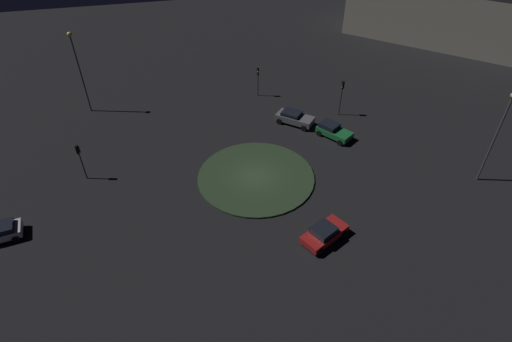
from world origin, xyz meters
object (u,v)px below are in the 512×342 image
Objects in this scene: streetlamp_north at (499,128)px; store_building at (463,12)px; streetlamp_southwest at (78,63)px; car_red at (324,233)px; traffic_light_south at (80,155)px; traffic_light_northwest at (342,91)px; traffic_light_west at (258,76)px; car_grey at (294,118)px; car_green at (333,131)px.

streetlamp_north reaches higher than store_building.
streetlamp_southwest is 43.64m from streetlamp_north.
traffic_light_south is at bearing -60.80° from car_red.
store_building reaches higher than traffic_light_south.
traffic_light_south is 0.89× the size of traffic_light_northwest.
streetlamp_north is at bearing 52.56° from traffic_light_west.
car_green is at bearing -4.67° from car_grey.
traffic_light_west is at bearing 173.96° from car_green.
streetlamp_north reaches higher than traffic_light_west.
streetlamp_southwest is (-26.16, -20.17, 5.46)m from car_red.
traffic_light_west is at bearing 61.53° from store_building.
traffic_light_northwest is 30.21m from streetlamp_southwest.
traffic_light_south is at bearing -103.65° from streetlamp_north.
streetlamp_southwest reaches higher than traffic_light_west.
car_green reaches higher than car_grey.
streetlamp_north is (-3.82, 17.31, 5.22)m from car_red.
streetlamp_north is at bearing -2.19° from car_grey.
traffic_light_south is at bearing 67.12° from store_building.
streetlamp_north is at bearing 164.73° from car_red.
streetlamp_southwest is at bearing 105.29° from traffic_light_south.
streetlamp_north reaches higher than car_red.
car_green is at bearing -133.28° from streetlamp_north.
traffic_light_northwest is 0.47× the size of streetlamp_north.
car_green is 37.45m from store_building.
traffic_light_west is 0.39× the size of streetlamp_southwest.
traffic_light_south is 0.40× the size of streetlamp_southwest.
traffic_light_west is (-7.44, -2.52, 1.95)m from car_grey.
store_building is (-10.94, 36.00, 1.84)m from traffic_light_west.
traffic_light_northwest is 1.15× the size of traffic_light_west.
car_red is at bearing -77.56° from streetlamp_north.
traffic_light_south is 1.02× the size of traffic_light_west.
streetlamp_southwest is (-1.06, -20.68, 3.47)m from traffic_light_west.
traffic_light_west is at bearing -75.99° from traffic_light_northwest.
traffic_light_west reaches higher than car_green.
car_red is 51.44m from store_building.
store_building is at bearing -163.08° from car_red.
car_red is (17.66, -3.03, -0.03)m from car_grey.
car_red is at bearing 13.10° from traffic_light_west.
car_green is at bearing 80.72° from store_building.
streetlamp_north is at bearing 12.50° from car_green.
car_red is 0.47× the size of streetlamp_north.
car_red is at bearing 89.26° from store_building.
car_grey is 6.27m from traffic_light_northwest.
traffic_light_south is 0.12× the size of store_building.
traffic_light_northwest is (-4.16, 2.42, 2.35)m from car_green.
car_grey is 25.30m from streetlamp_southwest.
streetlamp_north is at bearing -0.64° from traffic_light_south.
traffic_light_northwest reaches higher than traffic_light_south.
traffic_light_northwest reaches higher than car_grey.
car_green is at bearing 15.87° from traffic_light_south.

